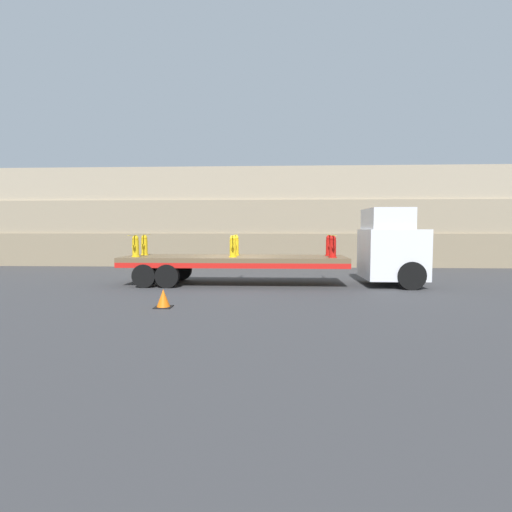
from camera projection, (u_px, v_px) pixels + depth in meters
ground_plane at (234, 284)px, 16.40m from camera, size 120.00×120.00×0.00m
rock_cliff at (249, 217)px, 25.13m from camera, size 60.00×3.30×5.98m
truck_cab at (393, 247)px, 15.98m from camera, size 2.26×2.65×3.08m
flatbed_trailer at (221, 261)px, 16.36m from camera, size 9.03×2.55×1.15m
fire_hydrant_yellow_near_0 at (136, 246)px, 15.95m from camera, size 0.33×0.50×0.86m
fire_hydrant_yellow_far_0 at (144, 245)px, 17.02m from camera, size 0.33×0.50×0.86m
fire_hydrant_yellow_near_1 at (233, 247)px, 15.75m from camera, size 0.33×0.50×0.86m
fire_hydrant_yellow_far_1 at (236, 246)px, 16.83m from camera, size 0.33×0.50×0.86m
fire_hydrant_red_near_2 at (333, 247)px, 15.56m from camera, size 0.33×0.50×0.86m
fire_hydrant_red_far_2 at (329, 246)px, 16.63m from camera, size 0.33×0.50×0.86m
cargo_strap_rear at (140, 235)px, 16.45m from camera, size 0.05×2.65×0.01m
cargo_strap_middle at (234, 235)px, 16.26m from camera, size 0.05×2.65×0.01m
cargo_strap_front at (331, 235)px, 16.07m from camera, size 0.05×2.65×0.01m
traffic_cone at (163, 299)px, 11.52m from camera, size 0.49×0.49×0.54m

